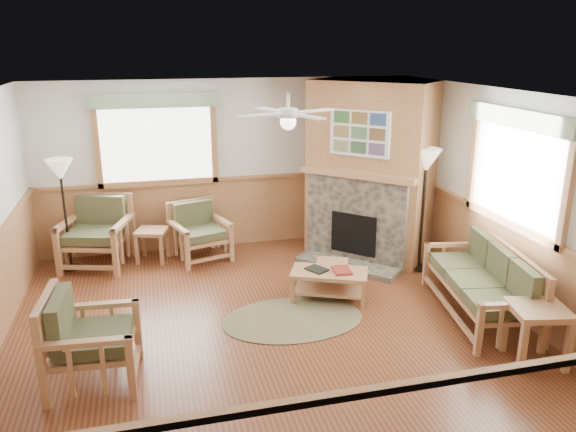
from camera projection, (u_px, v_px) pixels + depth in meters
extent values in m
cube|color=brown|center=(270.00, 329.00, 6.62)|extent=(6.00, 6.00, 0.01)
cube|color=white|center=(267.00, 96.00, 5.82)|extent=(6.00, 6.00, 0.01)
cube|color=silver|center=(229.00, 165.00, 8.99)|extent=(6.00, 0.02, 2.70)
cube|color=silver|center=(373.00, 363.00, 3.44)|extent=(6.00, 0.02, 2.70)
cube|color=silver|center=(506.00, 201.00, 6.92)|extent=(0.02, 6.00, 2.70)
cylinder|color=brown|center=(293.00, 319.00, 6.83)|extent=(1.74, 1.74, 0.01)
cube|color=maroon|center=(342.00, 269.00, 7.25)|extent=(0.24, 0.32, 0.03)
cube|color=black|center=(317.00, 268.00, 7.29)|extent=(0.31, 0.33, 0.03)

